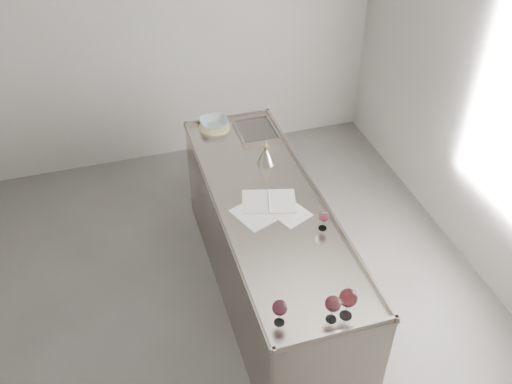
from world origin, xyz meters
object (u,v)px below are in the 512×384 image
object	(u,v)px
wine_glass_right	(348,299)
ceramic_bowl	(214,123)
wine_glass_small	(324,217)
wine_glass_middle	(333,304)
counter	(269,250)
notebook	(269,201)
wine_funnel	(266,157)
wine_glass_left	(280,308)

from	to	relation	value
wine_glass_right	ceramic_bowl	size ratio (longest dim) A/B	0.88
wine_glass_small	ceramic_bowl	bearing A→B (deg)	105.61
wine_glass_middle	ceramic_bowl	size ratio (longest dim) A/B	0.77
counter	ceramic_bowl	distance (m)	1.20
wine_glass_middle	notebook	distance (m)	1.10
wine_glass_middle	ceramic_bowl	world-z (taller)	wine_glass_middle
counter	wine_funnel	xyz separation A→B (m)	(0.12, 0.47, 0.53)
wine_glass_right	ceramic_bowl	xyz separation A→B (m)	(-0.25, 2.16, -0.10)
notebook	ceramic_bowl	size ratio (longest dim) A/B	1.85
counter	wine_glass_small	world-z (taller)	wine_glass_small
wine_glass_left	ceramic_bowl	world-z (taller)	wine_glass_left
counter	wine_funnel	distance (m)	0.72
wine_glass_left	notebook	distance (m)	1.07
counter	wine_glass_small	distance (m)	0.72
wine_glass_right	wine_glass_small	xyz separation A→B (m)	(0.15, 0.73, -0.05)
wine_glass_right	notebook	world-z (taller)	wine_glass_right
notebook	ceramic_bowl	xyz separation A→B (m)	(-0.14, 1.07, 0.04)
wine_glass_middle	wine_glass_right	world-z (taller)	wine_glass_right
wine_glass_left	wine_glass_right	distance (m)	0.39
wine_glass_left	wine_funnel	size ratio (longest dim) A/B	0.82
wine_glass_middle	notebook	bearing A→B (deg)	90.89
wine_glass_right	counter	bearing A→B (deg)	95.49
wine_glass_right	wine_glass_left	bearing A→B (deg)	170.39
counter	wine_glass_left	xyz separation A→B (m)	(-0.28, -1.02, 0.59)
ceramic_bowl	wine_glass_small	bearing A→B (deg)	-74.39
counter	notebook	distance (m)	0.47
wine_glass_left	notebook	size ratio (longest dim) A/B	0.40
wine_glass_middle	ceramic_bowl	bearing A→B (deg)	94.15
notebook	ceramic_bowl	distance (m)	1.08
wine_glass_right	ceramic_bowl	bearing A→B (deg)	96.52
wine_glass_right	wine_funnel	size ratio (longest dim) A/B	0.99
wine_glass_middle	wine_glass_left	bearing A→B (deg)	167.48
wine_glass_left	notebook	xyz separation A→B (m)	(0.27, 1.03, -0.12)
wine_glass_left	notebook	world-z (taller)	wine_glass_left
wine_glass_right	ceramic_bowl	distance (m)	2.18
wine_glass_small	notebook	size ratio (longest dim) A/B	0.33
wine_glass_right	wine_funnel	xyz separation A→B (m)	(0.01, 1.55, -0.08)
wine_glass_left	wine_glass_middle	xyz separation A→B (m)	(0.29, -0.06, 0.01)
wine_glass_left	wine_glass_middle	size ratio (longest dim) A/B	0.95
counter	notebook	size ratio (longest dim) A/B	5.59
wine_glass_small	wine_funnel	xyz separation A→B (m)	(-0.14, 0.82, -0.04)
wine_glass_right	wine_funnel	world-z (taller)	wine_funnel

